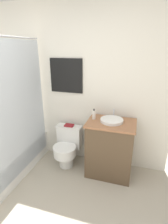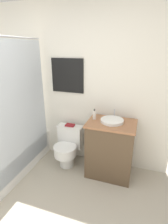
% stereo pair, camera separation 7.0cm
% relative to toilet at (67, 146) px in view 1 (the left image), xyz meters
% --- Properties ---
extents(wall_back, '(3.16, 0.07, 2.50)m').
position_rel_toilet_xyz_m(wall_back, '(-0.03, 0.27, 0.93)').
color(wall_back, silver).
rests_on(wall_back, ground_plane).
extents(shower_area, '(0.62, 1.59, 1.98)m').
position_rel_toilet_xyz_m(shower_area, '(-0.78, -0.55, -0.06)').
color(shower_area, white).
rests_on(shower_area, ground_plane).
extents(toilet, '(0.42, 0.49, 0.64)m').
position_rel_toilet_xyz_m(toilet, '(0.00, 0.00, 0.00)').
color(toilet, white).
rests_on(toilet, ground_plane).
extents(vanity, '(0.69, 0.50, 0.86)m').
position_rel_toilet_xyz_m(vanity, '(0.70, -0.02, 0.10)').
color(vanity, brown).
rests_on(vanity, ground_plane).
extents(sink, '(0.32, 0.36, 0.13)m').
position_rel_toilet_xyz_m(sink, '(0.70, 0.00, 0.55)').
color(sink, white).
rests_on(sink, vanity).
extents(soap_bottle, '(0.05, 0.05, 0.16)m').
position_rel_toilet_xyz_m(soap_bottle, '(0.43, 0.02, 0.60)').
color(soap_bottle, silver).
rests_on(soap_bottle, vanity).
extents(book_on_tank, '(0.15, 0.10, 0.02)m').
position_rel_toilet_xyz_m(book_on_tank, '(0.00, 0.12, 0.33)').
color(book_on_tank, maroon).
rests_on(book_on_tank, toilet).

